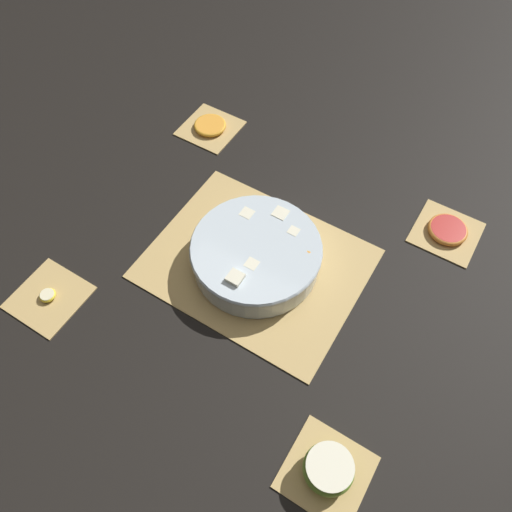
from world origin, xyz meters
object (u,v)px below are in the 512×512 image
orange_slice_whole (210,125)px  grapefruit_slice (448,230)px  fruit_salad_bowl (256,253)px  banana_coin_single (48,295)px  apple_half (329,469)px

orange_slice_whole → grapefruit_slice: 0.63m
orange_slice_whole → fruit_salad_bowl: bearing=-42.4°
fruit_salad_bowl → banana_coin_single: (-0.31, -0.29, -0.03)m
apple_half → banana_coin_single: bearing=180.0°
orange_slice_whole → grapefruit_slice: (0.63, -0.00, 0.00)m
apple_half → orange_slice_whole: size_ratio=1.03×
fruit_salad_bowl → apple_half: bearing=-42.6°
orange_slice_whole → grapefruit_slice: size_ratio=0.95×
banana_coin_single → grapefruit_slice: size_ratio=0.39×
apple_half → banana_coin_single: apple_half is taller
fruit_salad_bowl → grapefruit_slice: fruit_salad_bowl is taller
grapefruit_slice → banana_coin_single: bearing=-137.5°
apple_half → orange_slice_whole: bearing=137.5°
fruit_salad_bowl → orange_slice_whole: (-0.31, 0.29, -0.03)m
orange_slice_whole → grapefruit_slice: grapefruit_slice is taller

